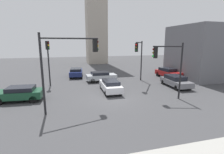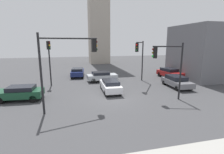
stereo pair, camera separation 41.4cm
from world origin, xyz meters
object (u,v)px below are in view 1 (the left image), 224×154
Objects in this scene: traffic_light_1 at (69,57)px; traffic_light_2 at (48,55)px; car_4 at (101,76)px; car_5 at (19,93)px; car_2 at (176,81)px; traffic_light_0 at (139,53)px; car_1 at (168,73)px; car_0 at (110,85)px; car_3 at (76,72)px; traffic_light_3 at (168,60)px.

traffic_light_2 is at bearing 90.92° from traffic_light_1.
car_5 is (-8.66, -5.86, 0.01)m from car_4.
car_2 is (14.53, -4.25, -3.04)m from traffic_light_2.
traffic_light_2 is (-10.93, 1.52, -0.20)m from traffic_light_0.
traffic_light_2 is 1.33× the size of car_4.
car_5 is at bearing -42.23° from traffic_light_0.
car_5 is at bearing -79.87° from car_1.
car_5 is (-8.66, -0.69, 0.01)m from car_0.
traffic_light_2 is at bearing 57.46° from car_0.
car_2 is at bearing -173.31° from car_5.
traffic_light_0 is 1.28× the size of car_0.
car_1 is 1.04× the size of car_2.
car_4 is at bearing 54.85° from traffic_light_2.
car_2 is (3.60, -2.73, -3.23)m from traffic_light_0.
car_3 is at bearing -127.49° from car_2.
traffic_light_0 is 6.90m from car_1.
car_2 is at bearing 31.05° from traffic_light_2.
car_4 is (4.21, 9.13, -3.47)m from traffic_light_1.
car_2 is at bearing -118.04° from traffic_light_3.
car_3 is (-7.63, 12.73, -2.88)m from traffic_light_3.
car_3 is (-13.29, 4.24, -0.04)m from car_1.
car_1 is 19.70m from car_5.
traffic_light_3 is at bearing -143.32° from car_3.
car_3 is (1.12, 13.18, -3.44)m from traffic_light_1.
car_1 is 1.10× the size of car_4.
traffic_light_0 is 6.31m from traffic_light_3.
car_1 reaches higher than car_3.
car_1 is at bearing 49.65° from traffic_light_2.
traffic_light_0 is 0.92× the size of traffic_light_1.
car_1 is at bearing 158.42° from car_2.
car_4 is at bearing -45.78° from traffic_light_3.
traffic_light_2 reaches higher than car_5.
traffic_light_2 reaches higher than traffic_light_3.
traffic_light_2 is 1.25× the size of car_2.
traffic_light_1 is at bearing -69.95° from car_2.
traffic_light_2 is at bearing 151.18° from car_3.
traffic_light_1 reaches higher than car_2.
car_2 is 0.98× the size of car_3.
car_1 is (10.20, 4.98, 0.08)m from car_0.
car_5 reaches higher than car_0.
traffic_light_0 is at bearing -30.31° from car_4.
traffic_light_0 reaches higher than car_4.
traffic_light_1 reaches higher than car_4.
traffic_light_3 is at bearing -64.73° from car_4.
traffic_light_1 is (-8.67, -6.76, 0.23)m from traffic_light_0.
traffic_light_3 is 6.44m from car_0.
traffic_light_2 is 8.35m from car_0.
traffic_light_1 is at bearing 147.77° from car_5.
traffic_light_3 is 10.59m from car_1.
car_4 is (6.47, 0.85, -3.04)m from traffic_light_2.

